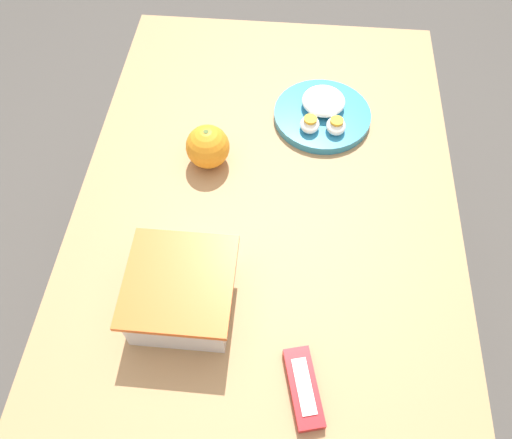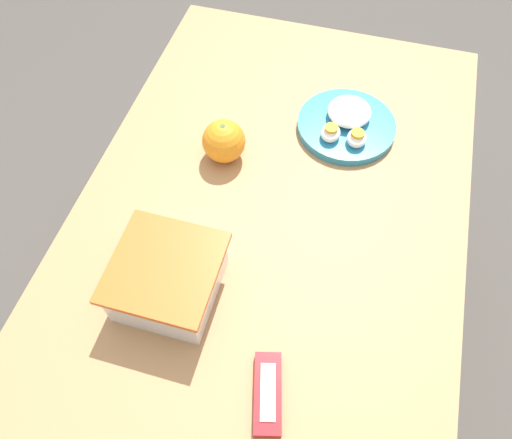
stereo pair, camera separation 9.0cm
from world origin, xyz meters
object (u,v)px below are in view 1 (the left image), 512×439
object	(u,v)px
food_container	(183,294)
rice_plate	(322,113)
orange_fruit	(208,147)
candy_bar	(304,388)

from	to	relation	value
food_container	rice_plate	bearing A→B (deg)	-26.16
rice_plate	orange_fruit	bearing A→B (deg)	121.75
rice_plate	food_container	bearing A→B (deg)	153.84
food_container	candy_bar	bearing A→B (deg)	-121.40
rice_plate	candy_bar	size ratio (longest dim) A/B	1.61
food_container	candy_bar	world-z (taller)	food_container
orange_fruit	rice_plate	xyz separation A→B (m)	(0.14, -0.23, -0.03)
food_container	rice_plate	size ratio (longest dim) A/B	0.84
food_container	candy_bar	xyz separation A→B (m)	(-0.12, -0.20, -0.03)
food_container	orange_fruit	world-z (taller)	food_container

